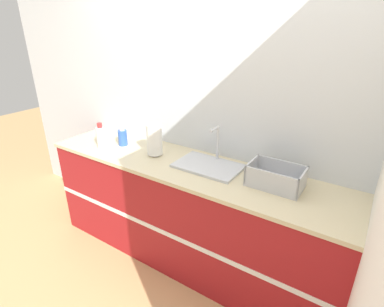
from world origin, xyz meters
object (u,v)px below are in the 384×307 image
Objects in this scene: sink at (209,164)px; paper_towel_roll at (154,140)px; dish_rack at (275,179)px; bottle_blue at (123,137)px; bottle_white_spray at (101,137)px.

sink reaches higher than paper_towel_roll.
bottle_blue is (-1.40, -0.03, 0.02)m from dish_rack.
sink is at bearing 10.13° from bottle_white_spray.
paper_towel_roll is 1.02m from dish_rack.
dish_rack is 1.61× the size of bottle_white_spray.
paper_towel_roll is at bearing -174.30° from sink.
sink reaches higher than bottle_blue.
bottle_blue is (0.12, 0.14, -0.02)m from bottle_white_spray.
paper_towel_roll is 0.74× the size of dish_rack.
bottle_blue is at bearing -177.60° from sink.
sink reaches higher than dish_rack.
bottle_white_spray is (-0.50, -0.13, -0.04)m from paper_towel_roll.
sink is 0.52m from dish_rack.
bottle_white_spray is at bearing -130.20° from bottle_blue.
paper_towel_roll is at bearing -177.66° from dish_rack.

